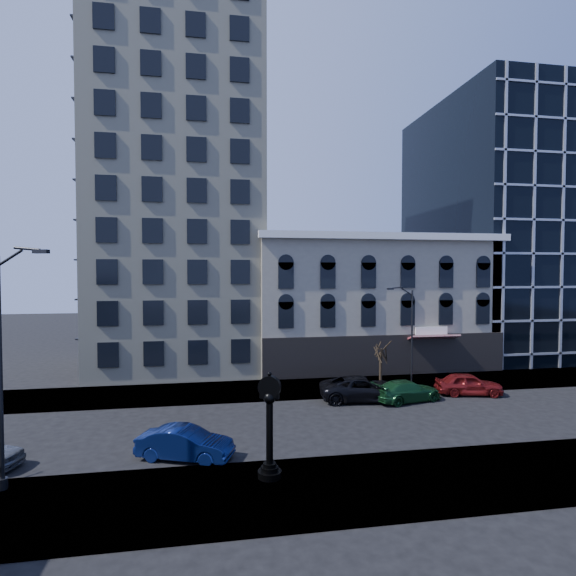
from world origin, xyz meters
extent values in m
plane|color=black|center=(0.00, 0.00, 0.00)|extent=(160.00, 160.00, 0.00)
cube|color=#9C988D|center=(0.00, 8.00, 0.06)|extent=(160.00, 6.00, 0.12)
cube|color=#9C988D|center=(0.00, -8.00, 0.06)|extent=(160.00, 6.00, 0.12)
cube|color=beige|center=(-6.00, 19.00, 19.00)|extent=(15.00, 15.00, 38.00)
cube|color=gray|center=(12.00, 16.00, 6.00)|extent=(22.00, 10.00, 12.00)
cube|color=white|center=(12.00, 10.80, 12.20)|extent=(22.60, 0.80, 0.60)
cube|color=black|center=(12.00, 10.95, 1.80)|extent=(22.00, 0.30, 3.60)
cube|color=maroon|center=(16.00, 10.40, 3.40)|extent=(4.50, 1.18, 0.55)
cube|color=black|center=(32.00, 21.00, 14.00)|extent=(20.00, 20.00, 28.00)
cylinder|color=black|center=(-0.64, -6.77, 0.26)|extent=(1.05, 1.05, 0.29)
cylinder|color=black|center=(-0.64, -6.77, 0.50)|extent=(0.77, 0.77, 0.19)
cylinder|color=black|center=(-0.64, -6.77, 0.67)|extent=(0.57, 0.57, 0.15)
cylinder|color=black|center=(-0.64, -6.77, 2.13)|extent=(0.31, 0.31, 2.77)
sphere|color=black|center=(-0.64, -6.77, 3.61)|extent=(0.54, 0.54, 0.54)
cube|color=black|center=(-0.64, -6.77, 3.71)|extent=(0.88, 0.51, 0.24)
cylinder|color=black|center=(-0.64, -6.77, 4.09)|extent=(1.04, 0.65, 0.99)
cylinder|color=white|center=(-0.64, -6.94, 4.09)|extent=(0.79, 0.32, 0.84)
cylinder|color=white|center=(-0.64, -6.61, 4.09)|extent=(0.79, 0.32, 0.84)
sphere|color=black|center=(-0.64, -6.77, 4.66)|extent=(0.19, 0.19, 0.19)
cylinder|color=black|center=(-11.64, -6.00, 4.92)|extent=(0.18, 0.18, 9.61)
cylinder|color=black|center=(-11.64, -6.00, 0.34)|extent=(0.40, 0.40, 0.45)
cube|color=black|center=(-9.60, -6.60, 9.89)|extent=(0.66, 0.41, 0.16)
cylinder|color=black|center=(12.25, 6.72, 3.89)|extent=(0.14, 0.14, 7.55)
cylinder|color=black|center=(12.25, 6.72, 0.30)|extent=(0.32, 0.32, 0.35)
cube|color=black|center=(10.59, 6.55, 7.80)|extent=(0.50, 0.24, 0.12)
cylinder|color=black|center=(9.79, 6.94, 1.49)|extent=(0.23, 0.23, 2.74)
imported|color=#0C194C|center=(-4.41, -3.90, 0.76)|extent=(4.91, 3.12, 1.53)
imported|color=black|center=(7.38, 4.17, 0.84)|extent=(6.31, 3.44, 1.68)
imported|color=#143F1E|center=(10.40, 3.49, 0.73)|extent=(5.40, 3.18, 1.47)
imported|color=maroon|center=(15.60, 4.28, 0.81)|extent=(5.04, 2.90, 1.61)
camera|label=1|loc=(-3.07, -25.91, 9.06)|focal=28.00mm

